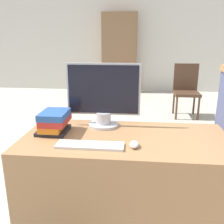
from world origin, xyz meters
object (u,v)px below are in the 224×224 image
monitor (103,97)px  book_stack (54,122)px  keyboard (90,145)px  far_chair (186,88)px  mouse (134,144)px

monitor → book_stack: size_ratio=2.17×
keyboard → far_chair: far_chair is taller
monitor → far_chair: monitor is taller
far_chair → keyboard: bearing=-94.7°
monitor → far_chair: size_ratio=0.55×
book_stack → monitor: bearing=28.3°
mouse → far_chair: (0.90, 3.25, -0.25)m
monitor → far_chair: bearing=68.7°
monitor → book_stack: monitor is taller
book_stack → far_chair: bearing=64.7°
monitor → keyboard: 0.44m
book_stack → far_chair: size_ratio=0.25×
keyboard → mouse: 0.26m
far_chair → monitor: bearing=-96.5°
mouse → far_chair: size_ratio=0.10×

